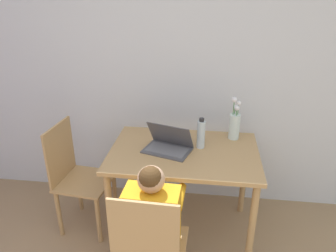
% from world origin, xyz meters
% --- Properties ---
extents(wall_back, '(6.40, 0.05, 2.50)m').
position_xyz_m(wall_back, '(0.00, 2.23, 1.25)').
color(wall_back, silver).
rests_on(wall_back, ground_plane).
extents(dining_table, '(1.10, 0.75, 0.76)m').
position_xyz_m(dining_table, '(0.14, 1.67, 0.66)').
color(dining_table, tan).
rests_on(dining_table, ground_plane).
extents(chair_occupied, '(0.41, 0.41, 0.91)m').
position_xyz_m(chair_occupied, '(0.01, 0.96, 0.47)').
color(chair_occupied, tan).
rests_on(chair_occupied, ground_plane).
extents(chair_spare, '(0.44, 0.44, 0.91)m').
position_xyz_m(chair_spare, '(-0.72, 1.66, 0.47)').
color(chair_spare, tan).
rests_on(chair_spare, ground_plane).
extents(person_seated, '(0.34, 0.43, 1.00)m').
position_xyz_m(person_seated, '(0.01, 1.08, 0.62)').
color(person_seated, orange).
rests_on(person_seated, ground_plane).
extents(laptop, '(0.39, 0.31, 0.21)m').
position_xyz_m(laptop, '(0.02, 1.67, 0.81)').
color(laptop, '#4C4C51').
rests_on(laptop, dining_table).
extents(flower_vase, '(0.09, 0.09, 0.35)m').
position_xyz_m(flower_vase, '(0.51, 1.93, 0.88)').
color(flower_vase, silver).
rests_on(flower_vase, dining_table).
extents(water_bottle, '(0.06, 0.06, 0.24)m').
position_xyz_m(water_bottle, '(0.26, 1.74, 0.87)').
color(water_bottle, silver).
rests_on(water_bottle, dining_table).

